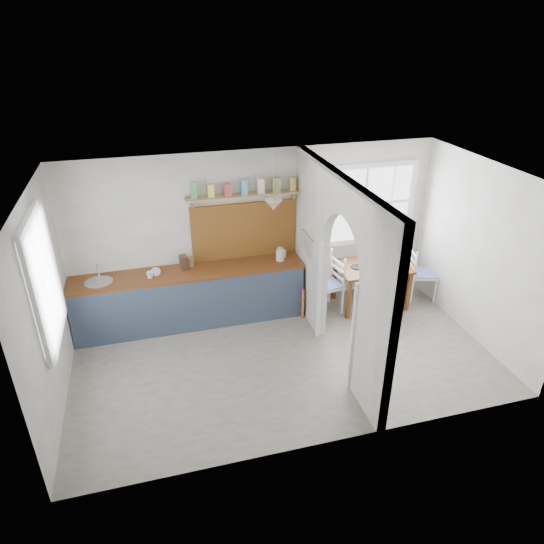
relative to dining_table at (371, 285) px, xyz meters
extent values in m
cube|color=gray|center=(-1.80, -1.06, -0.36)|extent=(5.80, 3.20, 0.01)
cube|color=silver|center=(-1.80, -1.06, 2.24)|extent=(5.80, 3.20, 0.01)
cube|color=silver|center=(-1.80, 0.54, 0.94)|extent=(5.80, 0.01, 2.60)
cube|color=silver|center=(-1.80, -2.66, 0.94)|extent=(5.80, 0.01, 2.60)
cube|color=silver|center=(-4.70, -1.06, 0.94)|extent=(0.01, 3.20, 2.60)
cube|color=silver|center=(1.10, -1.06, 0.94)|extent=(0.01, 3.20, 2.60)
cube|color=silver|center=(-1.10, -2.26, 0.94)|extent=(0.12, 0.80, 2.60)
cube|color=silver|center=(-1.10, -0.06, 0.94)|extent=(0.12, 1.20, 2.60)
cube|color=silver|center=(-1.10, -1.26, 1.71)|extent=(0.12, 1.20, 1.05)
cube|color=#512B17|center=(-2.93, 0.24, 0.51)|extent=(3.50, 0.60, 0.05)
cube|color=#455872|center=(-2.93, -0.05, 0.06)|extent=(3.50, 0.03, 0.85)
cube|color=#422B1F|center=(-2.93, 0.29, 0.06)|extent=(3.46, 0.45, 0.85)
cylinder|color=#B5B7BA|center=(-4.23, 0.24, 0.53)|extent=(0.40, 0.40, 0.02)
cube|color=brown|center=(-2.00, 0.51, 0.99)|extent=(1.65, 0.03, 0.90)
cube|color=#AD8A4C|center=(-2.00, 0.43, 1.59)|extent=(1.75, 0.20, 0.03)
cube|color=#3D8C53|center=(-2.75, 0.43, 1.69)|extent=(0.09, 0.09, 0.18)
cube|color=#C4C34D|center=(-2.50, 0.43, 1.69)|extent=(0.09, 0.09, 0.18)
cube|color=maroon|center=(-2.25, 0.43, 1.69)|extent=(0.09, 0.09, 0.18)
cube|color=teal|center=(-2.00, 0.43, 1.69)|extent=(0.09, 0.09, 0.18)
cube|color=beige|center=(-1.76, 0.43, 1.69)|extent=(0.09, 0.09, 0.18)
cube|color=#677546|center=(-1.51, 0.43, 1.69)|extent=(0.09, 0.09, 0.18)
cube|color=#A28F31|center=(-1.26, 0.43, 1.69)|extent=(0.09, 0.09, 0.18)
cone|color=silver|center=(-1.65, 0.09, 1.52)|extent=(0.26, 0.26, 0.16)
cylinder|color=#B5B7BA|center=(-1.19, -0.16, 1.09)|extent=(0.02, 0.50, 0.02)
imported|color=white|center=(-3.50, 0.17, 0.59)|extent=(0.11, 0.11, 0.10)
imported|color=white|center=(-3.41, 0.22, 0.59)|extent=(0.18, 0.18, 0.11)
cube|color=#422B1F|center=(-2.98, 0.34, 0.65)|extent=(0.12, 0.16, 0.22)
cylinder|color=#8D754F|center=(-2.88, 0.39, 0.61)|extent=(0.11, 0.11, 0.15)
cube|color=#D71C6B|center=(-1.22, -0.08, -0.09)|extent=(0.02, 0.03, 0.52)
cube|color=orange|center=(-1.22, -0.12, -0.11)|extent=(0.02, 0.03, 0.52)
imported|color=white|center=(0.36, -0.08, 0.40)|extent=(0.39, 0.39, 0.08)
imported|color=#6FAA6F|center=(-0.09, -0.20, 0.40)|extent=(0.11, 0.11, 0.08)
cylinder|color=black|center=(-0.28, 0.00, 0.37)|extent=(0.26, 0.26, 0.02)
imported|color=#46314E|center=(0.07, 0.17, 0.45)|extent=(0.22, 0.22, 0.18)
camera|label=1|loc=(-3.42, -6.34, 3.89)|focal=32.00mm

